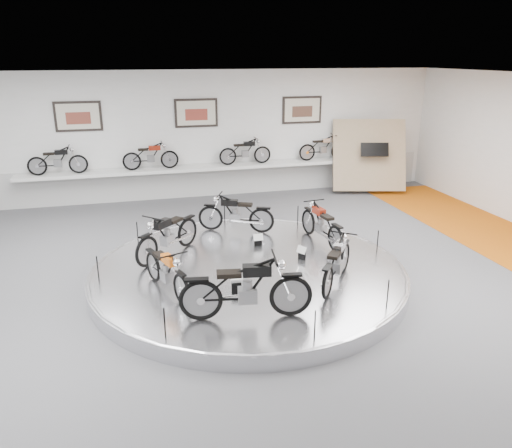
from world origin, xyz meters
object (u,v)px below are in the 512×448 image
object	(u,v)px
bike_b	(236,213)
bike_f	(337,262)
shelf	(200,168)
bike_d	(166,270)
display_platform	(248,274)
bike_e	(246,288)
bike_c	(168,234)
bike_a	(322,224)

from	to	relation	value
bike_b	bike_f	size ratio (longest dim) A/B	1.02
shelf	bike_d	distance (m)	7.33
display_platform	bike_e	distance (m)	2.19
display_platform	bike_f	distance (m)	1.95
display_platform	bike_b	bearing A→B (deg)	83.93
bike_b	shelf	bearing A→B (deg)	-62.57
bike_c	bike_f	xyz separation A→B (m)	(2.93, -2.24, -0.04)
bike_a	bike_f	world-z (taller)	bike_a
bike_b	bike_e	size ratio (longest dim) A/B	0.86
bike_a	bike_e	world-z (taller)	bike_e
shelf	bike_e	bearing A→B (deg)	-93.67
bike_e	bike_c	bearing A→B (deg)	116.92
shelf	bike_b	bearing A→B (deg)	-86.82
shelf	bike_d	size ratio (longest dim) A/B	7.28
shelf	bike_b	world-z (taller)	bike_b
shelf	bike_f	distance (m)	7.73
bike_a	bike_b	xyz separation A→B (m)	(-1.73, 1.26, 0.01)
bike_c	bike_f	bearing A→B (deg)	97.64
bike_b	bike_e	bearing A→B (deg)	103.83
display_platform	bike_a	world-z (taller)	bike_a
bike_d	bike_f	world-z (taller)	bike_f
bike_f	bike_e	bearing A→B (deg)	150.84
display_platform	shelf	distance (m)	6.46
shelf	bike_d	bearing A→B (deg)	-103.51
shelf	bike_b	size ratio (longest dim) A/B	6.87
bike_f	shelf	bearing A→B (deg)	48.87
bike_a	bike_b	size ratio (longest dim) A/B	0.99
bike_b	bike_c	xyz separation A→B (m)	(-1.75, -1.16, 0.03)
bike_d	shelf	bearing A→B (deg)	146.68
display_platform	bike_c	world-z (taller)	bike_c
display_platform	bike_d	world-z (taller)	bike_d
bike_a	bike_c	distance (m)	3.48
bike_b	bike_d	size ratio (longest dim) A/B	1.06
bike_a	bike_b	distance (m)	2.14
shelf	bike_d	world-z (taller)	bike_d
bike_c	bike_e	bearing A→B (deg)	62.86
bike_c	bike_f	distance (m)	3.69
display_platform	bike_c	bearing A→B (deg)	145.70
bike_e	shelf	bearing A→B (deg)	95.41
shelf	bike_a	bearing A→B (deg)	-70.27
bike_b	bike_f	bearing A→B (deg)	133.34
bike_c	bike_d	xyz separation A→B (m)	(-0.19, -1.76, -0.05)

